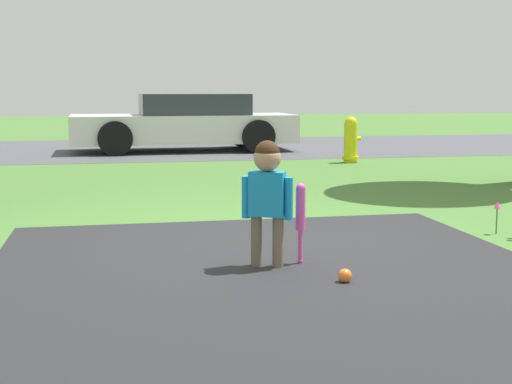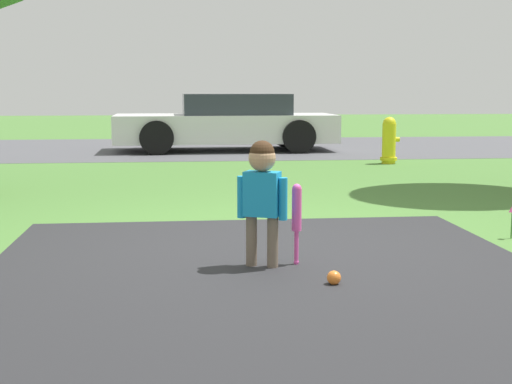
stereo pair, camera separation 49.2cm
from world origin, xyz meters
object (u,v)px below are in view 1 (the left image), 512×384
object	(u,v)px
child	(267,185)
baseball_bat	(301,212)
sports_ball	(345,276)
parked_car	(186,123)
fire_hydrant	(351,140)

from	to	relation	value
child	baseball_bat	size ratio (longest dim) A/B	1.53
sports_ball	child	bearing A→B (deg)	128.24
child	parked_car	distance (m)	9.85
baseball_bat	parked_car	distance (m)	9.81
fire_hydrant	sports_ball	bearing A→B (deg)	-109.15
child	baseball_bat	bearing A→B (deg)	32.04
sports_ball	fire_hydrant	bearing A→B (deg)	70.85
baseball_bat	sports_ball	xyz separation A→B (m)	(0.16, -0.56, -0.34)
child	fire_hydrant	bearing A→B (deg)	90.69
baseball_bat	parked_car	world-z (taller)	parked_car
baseball_bat	child	bearing A→B (deg)	-172.05
child	sports_ball	world-z (taller)	child
sports_ball	parked_car	size ratio (longest dim) A/B	0.02
baseball_bat	fire_hydrant	world-z (taller)	fire_hydrant
parked_car	baseball_bat	bearing A→B (deg)	88.07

